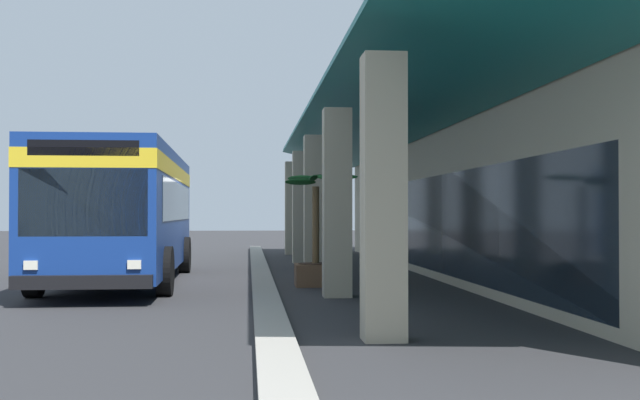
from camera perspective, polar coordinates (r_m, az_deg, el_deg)
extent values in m
plane|color=#2D2D30|center=(22.03, 10.40, -5.22)|extent=(120.00, 120.00, 0.00)
cube|color=#9E998E|center=(22.43, -4.03, -5.00)|extent=(34.52, 0.50, 0.12)
cube|color=#B2A88E|center=(24.58, 19.26, 3.20)|extent=(28.76, 10.71, 6.80)
cube|color=#C0B59A|center=(25.12, 19.21, 11.65)|extent=(29.06, 11.01, 0.60)
cube|color=#B2A88E|center=(33.92, -1.92, -0.55)|extent=(0.55, 0.55, 3.74)
cube|color=#B2A88E|center=(28.18, -1.31, -0.48)|extent=(0.55, 0.55, 3.74)
cube|color=#B2A88E|center=(22.44, -0.39, -0.37)|extent=(0.55, 0.55, 3.74)
cube|color=#B2A88E|center=(16.71, 1.15, -0.19)|extent=(0.55, 0.55, 3.74)
cube|color=#B2A88E|center=(11.01, 4.31, 0.19)|extent=(0.55, 0.55, 3.74)
cube|color=#146B66|center=(22.71, 2.96, 5.23)|extent=(28.76, 3.16, 0.82)
cube|color=#19232D|center=(22.87, 7.04, -1.55)|extent=(24.16, 0.08, 2.40)
cube|color=navy|center=(20.88, -13.14, -0.71)|extent=(11.04, 2.73, 2.75)
cube|color=yellow|center=(20.90, -13.13, 1.83)|extent=(11.06, 2.75, 0.36)
cube|color=#19232D|center=(21.18, -13.03, -0.10)|extent=(9.28, 2.73, 0.90)
cube|color=#19232D|center=(15.47, -15.72, -0.17)|extent=(0.10, 2.24, 1.20)
cube|color=black|center=(15.50, -15.71, 3.42)|extent=(0.09, 1.94, 0.28)
cube|color=black|center=(15.39, -15.82, -5.38)|extent=(0.24, 2.45, 0.24)
cube|color=silver|center=(15.32, -12.47, -4.29)|extent=(0.06, 0.24, 0.16)
cube|color=silver|center=(15.62, -19.00, -4.20)|extent=(0.06, 0.24, 0.16)
cube|color=silver|center=(22.42, -12.63, 3.10)|extent=(2.43, 1.82, 0.24)
cylinder|color=black|center=(17.17, -10.46, -4.77)|extent=(1.00, 0.30, 1.00)
cylinder|color=black|center=(17.56, -18.81, -4.65)|extent=(1.00, 0.30, 1.00)
cylinder|color=black|center=(23.86, -9.16, -3.68)|extent=(1.00, 0.30, 1.00)
cylinder|color=black|center=(24.14, -15.22, -3.63)|extent=(1.00, 0.30, 1.00)
cube|color=brown|center=(19.27, -0.29, -5.10)|extent=(0.94, 0.94, 0.50)
cylinder|color=#332319|center=(19.25, -0.29, -4.33)|extent=(0.80, 0.80, 0.02)
cylinder|color=brown|center=(19.22, -0.29, -1.72)|extent=(0.16, 0.16, 1.77)
ellipsoid|color=#195123|center=(18.71, -0.45, 1.51)|extent=(1.08, 0.39, 0.18)
ellipsoid|color=#195123|center=(19.19, 1.15, 1.58)|extent=(0.38, 0.99, 0.18)
ellipsoid|color=#195123|center=(19.57, 0.23, 1.59)|extent=(0.76, 0.59, 0.14)
ellipsoid|color=#195123|center=(19.52, -1.25, 1.48)|extent=(0.76, 0.75, 0.18)
ellipsoid|color=#195123|center=(19.02, -1.33, 1.23)|extent=(0.55, 0.82, 0.18)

